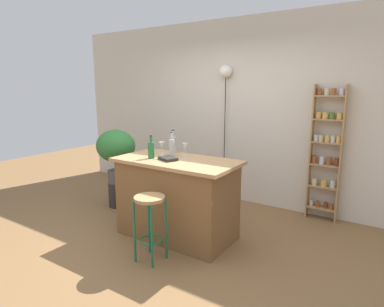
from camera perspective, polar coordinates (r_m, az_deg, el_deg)
name	(u,v)px	position (r m, az deg, el deg)	size (l,w,h in m)	color
ground	(162,245)	(3.91, -5.21, -15.61)	(12.00, 12.00, 0.00)	brown
back_wall	(238,112)	(5.17, 8.11, 7.16)	(6.40, 0.10, 2.80)	beige
kitchen_counter	(177,198)	(3.95, -2.62, -7.76)	(1.45, 0.76, 0.95)	brown
bar_stool	(150,214)	(3.42, -7.36, -10.40)	(0.32, 0.32, 0.70)	#196642
spice_shelf	(326,151)	(4.68, 22.33, 0.46)	(0.40, 0.14, 1.82)	#A87F51
plant_stool	(118,194)	(5.13, -12.80, -6.91)	(0.28, 0.28, 0.37)	#2D2823
potted_plant	(116,149)	(4.95, -13.16, 0.85)	(0.60, 0.54, 0.80)	#514C47
bottle_spirits_clear	(173,144)	(4.16, -3.34, 1.61)	(0.08, 0.08, 0.30)	#B2B2B7
bottle_olive_oil	(151,150)	(3.89, -7.13, 0.67)	(0.08, 0.08, 0.27)	#236638
bottle_soda_blue	(172,147)	(3.95, -3.57, 1.08)	(0.06, 0.06, 0.30)	#B2B2B7
wine_glass_left	(185,147)	(3.96, -1.21, 1.16)	(0.07, 0.07, 0.16)	silver
wine_glass_center	(162,145)	(4.07, -5.27, 1.40)	(0.07, 0.07, 0.16)	silver
cookbook	(168,159)	(3.78, -4.18, -0.91)	(0.21, 0.15, 0.04)	black
pendant_globe_light	(226,74)	(5.14, 5.91, 13.68)	(0.20, 0.20, 2.12)	black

